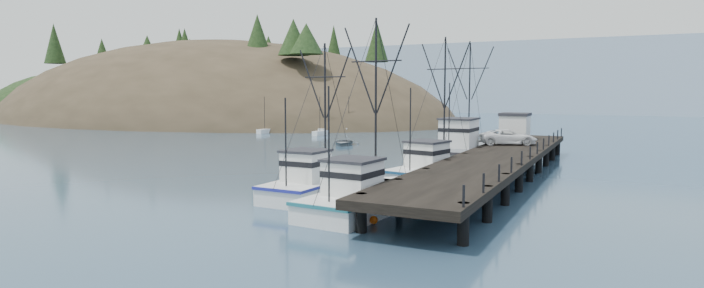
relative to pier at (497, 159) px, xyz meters
name	(u,v)px	position (x,y,z in m)	size (l,w,h in m)	color
ground	(231,199)	(-14.00, -16.00, -1.69)	(400.00, 400.00, 0.00)	navy
pier	(497,159)	(0.00, 0.00, 0.00)	(6.00, 44.00, 2.00)	black
headland	(194,137)	(-88.95, 62.61, -6.24)	(134.80, 78.00, 51.00)	#382D1E
distant_ridge	(580,113)	(-4.00, 154.00, -1.69)	(360.00, 40.00, 26.00)	#9EB2C6
distant_ridge_far	(448,109)	(-54.00, 169.00, -1.69)	(180.00, 25.00, 18.00)	silver
moored_sailboats	(315,129)	(-40.06, 39.93, -1.36)	(19.22, 21.38, 6.35)	white
trawler_near	(367,197)	(-4.50, -15.22, -0.87)	(4.59, 11.73, 11.78)	white
trawler_mid	(318,184)	(-9.38, -12.53, -0.87)	(3.88, 10.68, 10.69)	white
trawler_far	(437,170)	(-4.16, -2.60, -0.87)	(5.66, 11.60, 11.76)	white
work_vessel	(464,152)	(-4.76, 8.05, -0.46)	(4.50, 14.32, 12.19)	slate
pier_shed	(515,126)	(-1.36, 15.77, 1.73)	(3.00, 3.20, 2.80)	silver
pickup_truck	(508,137)	(-0.79, 8.93, 1.05)	(2.45, 5.32, 1.48)	silver
motorboat	(344,145)	(-24.06, 19.85, -1.69)	(3.67, 5.13, 1.06)	slate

